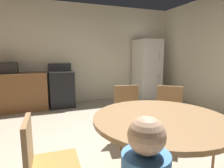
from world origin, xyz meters
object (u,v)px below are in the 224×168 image
Objects in this scene: chair_north at (128,110)px; chair_northeast at (168,111)px; dining_table at (160,132)px; chair_west at (45,162)px; refrigerator at (147,70)px; oven_range at (62,88)px; microwave at (7,68)px.

chair_northeast is at bearing 73.55° from chair_north.
chair_north is at bearing 81.18° from dining_table.
dining_table is at bearing 0.00° from chair_west.
refrigerator is 2.02× the size of chair_north.
chair_northeast is at bearing 25.02° from chair_west.
chair_northeast reaches higher than dining_table.
chair_north and chair_west have the same top height.
oven_range is 1.26× the size of chair_west.
dining_table is 1.06m from chair_north.
oven_range is 2.50× the size of microwave.
oven_range is at bearing -112.53° from chair_northeast.
microwave is (-1.20, -0.00, 0.56)m from oven_range.
dining_table is (0.58, -3.45, 0.14)m from oven_range.
chair_north and chair_northeast have the same top height.
oven_range is 0.85× the size of dining_table.
microwave is 3.91m from dining_table.
oven_range reaches higher than chair_north.
microwave is at bearing 103.85° from chair_west.
oven_range is 2.96m from chair_northeast.
chair_northeast is (1.76, 0.75, 0.00)m from chair_west.
dining_table is 1.48× the size of chair_northeast.
chair_west is at bearing -41.48° from chair_north.
chair_northeast is (0.54, -0.26, 0.00)m from chair_north.
chair_northeast is (1.29, -2.67, 0.03)m from oven_range.
oven_range is at bearing 0.17° from microwave.
oven_range is 0.62× the size of refrigerator.
dining_table is at bearing 0.00° from chair_northeast.
oven_range is 2.52m from refrigerator.
chair_north is 1.00× the size of chair_northeast.
dining_table is at bearing -62.65° from microwave.
refrigerator is at bearing 152.40° from chair_north.
microwave reaches higher than dining_table.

